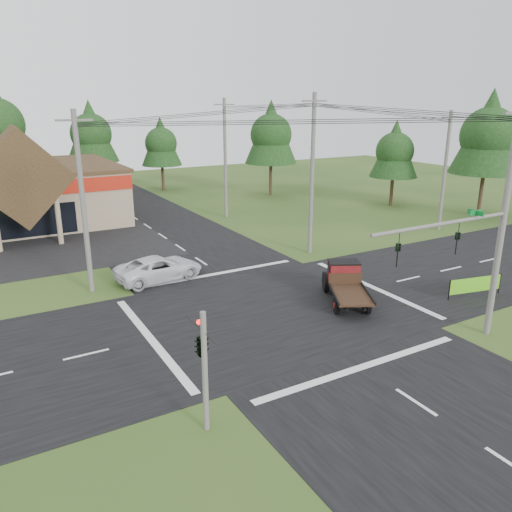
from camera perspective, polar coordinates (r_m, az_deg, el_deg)
ground at (r=27.28m, az=2.25°, el=-6.24°), size 120.00×120.00×0.00m
road_ns at (r=27.28m, az=2.25°, el=-6.22°), size 12.00×120.00×0.02m
road_ew at (r=27.28m, az=2.25°, el=-6.22°), size 120.00×12.00×0.02m
traffic_signal_mast at (r=24.41m, az=23.78°, el=0.44°), size 8.12×0.24×7.00m
traffic_signal_corner at (r=16.72m, az=-6.25°, el=-8.91°), size 0.53×2.48×4.40m
utility_pole_nr at (r=25.47m, az=26.39°, el=3.59°), size 2.00×0.30×11.00m
utility_pole_nw at (r=30.15m, az=-19.18°, el=5.82°), size 2.00×0.30×10.50m
utility_pole_ne at (r=36.48m, az=6.42°, el=9.30°), size 2.00×0.30×11.50m
utility_pole_far at (r=46.17m, az=20.78°, el=9.15°), size 2.00×0.30×10.20m
utility_pole_n at (r=48.43m, az=-3.54°, el=11.14°), size 2.00×0.30×11.20m
tree_row_d at (r=64.65m, az=-18.36°, el=13.31°), size 6.16×6.16×11.11m
tree_row_e at (r=64.96m, az=-10.81°, el=12.69°), size 5.04×5.04×9.09m
tree_side_ne at (r=60.11m, az=1.73°, el=13.92°), size 6.16×6.16×11.11m
tree_side_e_near at (r=55.73m, az=15.59°, el=11.66°), size 5.04×5.04×9.09m
tree_side_e_far at (r=53.47m, az=25.09°, el=12.66°), size 6.72×6.72×12.12m
antique_flatbed_truck at (r=28.35m, az=10.34°, el=-3.24°), size 4.16×5.49×2.16m
roadside_banner at (r=31.53m, az=23.74°, el=-3.24°), size 3.56×0.85×1.24m
white_pickup at (r=32.16m, az=-11.02°, el=-1.39°), size 5.79×3.19×1.53m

